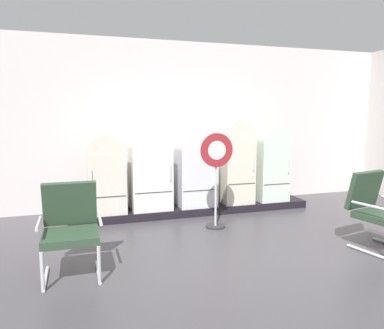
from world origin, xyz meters
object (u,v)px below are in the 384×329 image
(refrigerator_0, at_px, (106,171))
(sign_stand, at_px, (216,177))
(armchair_right, at_px, (376,207))
(armchair_left, at_px, (70,225))
(refrigerator_3, at_px, (235,159))
(refrigerator_4, at_px, (269,161))
(refrigerator_2, at_px, (195,166))
(refrigerator_1, at_px, (150,166))

(refrigerator_0, distance_m, sign_stand, 1.95)
(sign_stand, bearing_deg, armchair_right, -40.39)
(armchair_left, xyz_separation_m, armchair_right, (4.02, -0.39, 0.00))
(refrigerator_0, relative_size, armchair_right, 1.30)
(refrigerator_3, relative_size, refrigerator_4, 1.10)
(armchair_left, bearing_deg, refrigerator_3, 35.70)
(refrigerator_0, bearing_deg, refrigerator_3, 1.04)
(refrigerator_2, distance_m, armchair_left, 3.10)
(refrigerator_0, distance_m, refrigerator_1, 0.78)
(refrigerator_0, distance_m, armchair_left, 2.23)
(refrigerator_3, relative_size, armchair_right, 1.51)
(refrigerator_2, bearing_deg, refrigerator_3, 2.33)
(refrigerator_1, bearing_deg, sign_stand, -50.02)
(refrigerator_2, relative_size, armchair_right, 1.34)
(refrigerator_0, relative_size, refrigerator_3, 0.86)
(refrigerator_4, bearing_deg, armchair_right, -84.55)
(refrigerator_3, xyz_separation_m, refrigerator_4, (0.75, -0.02, -0.08))
(refrigerator_2, xyz_separation_m, armchair_left, (-2.22, -2.15, -0.30))
(armchair_right, bearing_deg, refrigerator_4, 95.45)
(refrigerator_4, relative_size, sign_stand, 0.94)
(refrigerator_4, bearing_deg, refrigerator_0, -179.54)
(armchair_left, distance_m, sign_stand, 2.52)
(armchair_left, bearing_deg, armchair_right, -5.57)
(refrigerator_2, bearing_deg, armchair_right, -54.56)
(refrigerator_4, relative_size, armchair_right, 1.37)
(refrigerator_2, height_order, armchair_left, refrigerator_2)
(sign_stand, bearing_deg, refrigerator_1, 129.98)
(refrigerator_2, distance_m, refrigerator_4, 1.56)
(refrigerator_2, relative_size, sign_stand, 0.91)
(refrigerator_0, height_order, refrigerator_3, refrigerator_3)
(refrigerator_0, relative_size, armchair_left, 1.30)
(refrigerator_4, relative_size, armchair_left, 1.37)
(refrigerator_0, bearing_deg, armchair_right, -36.28)
(refrigerator_1, height_order, refrigerator_4, refrigerator_1)
(refrigerator_3, bearing_deg, armchair_right, -68.97)
(refrigerator_1, relative_size, refrigerator_4, 1.02)
(refrigerator_1, bearing_deg, armchair_right, -43.95)
(refrigerator_1, xyz_separation_m, refrigerator_4, (2.42, -0.02, -0.01))
(armchair_left, bearing_deg, refrigerator_1, 58.07)
(refrigerator_3, distance_m, armchair_left, 3.76)
(armchair_right, xyz_separation_m, sign_stand, (-1.78, 1.52, 0.25))
(refrigerator_3, relative_size, armchair_left, 1.51)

